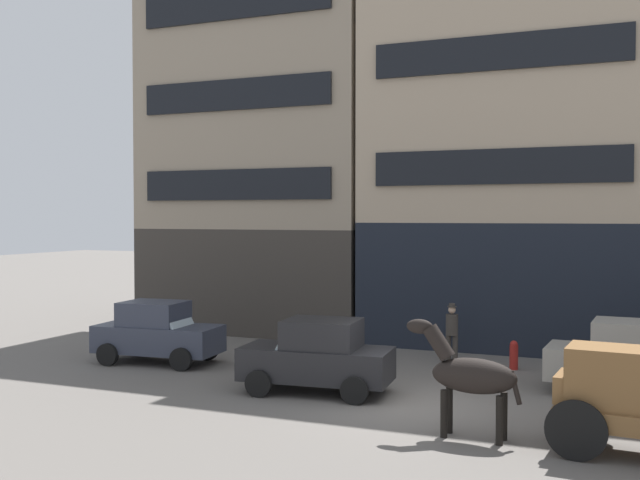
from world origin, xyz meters
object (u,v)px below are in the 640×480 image
sedan_light (157,332)px  sedan_parked_curb (627,359)px  sedan_dark (318,356)px  pedestrian_officer (452,331)px  draft_horse (469,374)px  fire_hydrant_curbside (514,355)px  cargo_wagon (631,394)px

sedan_light → sedan_parked_curb: size_ratio=1.01×
sedan_dark → sedan_light: bearing=164.3°
pedestrian_officer → sedan_parked_curb: bearing=-25.3°
sedan_parked_curb → pedestrian_officer: size_ratio=2.10×
draft_horse → fire_hydrant_curbside: draft_horse is taller
sedan_parked_curb → sedan_light: bearing=-175.6°
sedan_dark → cargo_wagon: bearing=-18.1°
cargo_wagon → fire_hydrant_curbside: size_ratio=3.62×
pedestrian_officer → fire_hydrant_curbside: (1.83, -0.16, -0.55)m
sedan_light → fire_hydrant_curbside: size_ratio=4.61×
sedan_light → sedan_parked_curb: (12.96, 0.99, 0.00)m
sedan_dark → pedestrian_officer: (2.23, 4.94, 0.07)m
sedan_dark → sedan_light: (-5.89, 1.66, 0.00)m
sedan_parked_curb → fire_hydrant_curbside: (-3.01, 2.13, -0.49)m
pedestrian_officer → fire_hydrant_curbside: 1.92m
sedan_light → sedan_parked_curb: same height
cargo_wagon → sedan_light: size_ratio=0.78×
draft_horse → sedan_dark: (-4.23, 2.34, -0.36)m
sedan_dark → sedan_parked_curb: bearing=20.5°
draft_horse → cargo_wagon: bearing=-0.1°
cargo_wagon → draft_horse: 2.95m
sedan_parked_curb → fire_hydrant_curbside: size_ratio=4.54×
cargo_wagon → fire_hydrant_curbside: bearing=113.6°
sedan_dark → draft_horse: bearing=-29.0°
cargo_wagon → pedestrian_officer: 8.81m
sedan_light → sedan_dark: bearing=-15.7°
cargo_wagon → fire_hydrant_curbside: cargo_wagon is taller
draft_horse → sedan_dark: 4.85m
draft_horse → fire_hydrant_curbside: 7.17m
cargo_wagon → sedan_dark: bearing=161.9°
pedestrian_officer → fire_hydrant_curbside: bearing=-5.1°
draft_horse → pedestrian_officer: (-1.99, 7.28, -0.29)m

